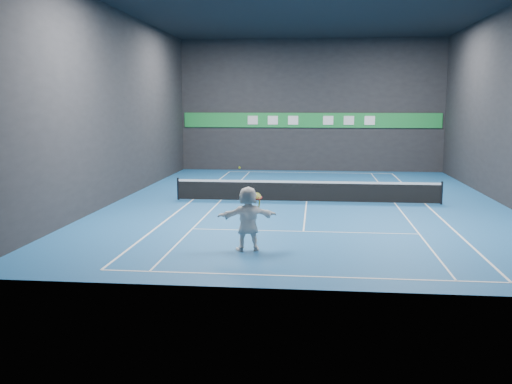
# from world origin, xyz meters

# --- Properties ---
(ground) EXTENTS (26.00, 26.00, 0.00)m
(ground) POSITION_xyz_m (0.00, 0.00, 0.00)
(ground) COLOR #19518B
(ground) RESTS_ON ground
(ceiling) EXTENTS (26.00, 26.00, 0.00)m
(ceiling) POSITION_xyz_m (0.00, 0.00, 9.00)
(ceiling) COLOR black
(ceiling) RESTS_ON ground
(wall_back) EXTENTS (18.00, 0.10, 9.00)m
(wall_back) POSITION_xyz_m (0.00, 13.00, 4.50)
(wall_back) COLOR black
(wall_back) RESTS_ON ground
(wall_front) EXTENTS (18.00, 0.10, 9.00)m
(wall_front) POSITION_xyz_m (0.00, -13.00, 4.50)
(wall_front) COLOR black
(wall_front) RESTS_ON ground
(wall_left) EXTENTS (0.10, 26.00, 9.00)m
(wall_left) POSITION_xyz_m (-9.00, 0.00, 4.50)
(wall_left) COLOR black
(wall_left) RESTS_ON ground
(wall_right) EXTENTS (0.10, 26.00, 9.00)m
(wall_right) POSITION_xyz_m (9.00, 0.00, 4.50)
(wall_right) COLOR black
(wall_right) RESTS_ON ground
(baseline_near) EXTENTS (10.98, 0.08, 0.01)m
(baseline_near) POSITION_xyz_m (0.00, -11.89, 0.00)
(baseline_near) COLOR white
(baseline_near) RESTS_ON ground
(baseline_far) EXTENTS (10.98, 0.08, 0.01)m
(baseline_far) POSITION_xyz_m (0.00, 11.89, 0.00)
(baseline_far) COLOR white
(baseline_far) RESTS_ON ground
(sideline_doubles_left) EXTENTS (0.08, 23.78, 0.01)m
(sideline_doubles_left) POSITION_xyz_m (-5.49, 0.00, 0.00)
(sideline_doubles_left) COLOR white
(sideline_doubles_left) RESTS_ON ground
(sideline_doubles_right) EXTENTS (0.08, 23.78, 0.01)m
(sideline_doubles_right) POSITION_xyz_m (5.49, 0.00, 0.00)
(sideline_doubles_right) COLOR white
(sideline_doubles_right) RESTS_ON ground
(sideline_singles_left) EXTENTS (0.06, 23.78, 0.01)m
(sideline_singles_left) POSITION_xyz_m (-4.11, 0.00, 0.00)
(sideline_singles_left) COLOR white
(sideline_singles_left) RESTS_ON ground
(sideline_singles_right) EXTENTS (0.06, 23.78, 0.01)m
(sideline_singles_right) POSITION_xyz_m (4.11, 0.00, 0.00)
(sideline_singles_right) COLOR white
(sideline_singles_right) RESTS_ON ground
(service_line_near) EXTENTS (8.23, 0.06, 0.01)m
(service_line_near) POSITION_xyz_m (0.00, -6.40, 0.00)
(service_line_near) COLOR white
(service_line_near) RESTS_ON ground
(service_line_far) EXTENTS (8.23, 0.06, 0.01)m
(service_line_far) POSITION_xyz_m (0.00, 6.40, 0.00)
(service_line_far) COLOR white
(service_line_far) RESTS_ON ground
(center_service_line) EXTENTS (0.06, 12.80, 0.01)m
(center_service_line) POSITION_xyz_m (0.00, 0.00, 0.00)
(center_service_line) COLOR white
(center_service_line) RESTS_ON ground
(player) EXTENTS (1.99, 1.10, 2.05)m
(player) POSITION_xyz_m (-1.68, -9.30, 1.02)
(player) COLOR white
(player) RESTS_ON ground
(tennis_ball) EXTENTS (0.07, 0.07, 0.07)m
(tennis_ball) POSITION_xyz_m (-1.93, -9.32, 2.63)
(tennis_ball) COLOR #E9FB29
(tennis_ball) RESTS_ON player
(tennis_net) EXTENTS (12.50, 0.10, 1.07)m
(tennis_net) POSITION_xyz_m (0.00, 0.00, 0.54)
(tennis_net) COLOR black
(tennis_net) RESTS_ON ground
(sponsor_banner) EXTENTS (17.64, 0.11, 1.00)m
(sponsor_banner) POSITION_xyz_m (0.00, 12.93, 3.50)
(sponsor_banner) COLOR #1E8B39
(sponsor_banner) RESTS_ON wall_back
(tennis_racket) EXTENTS (0.42, 0.41, 0.52)m
(tennis_racket) POSITION_xyz_m (-1.38, -9.25, 1.67)
(tennis_racket) COLOR red
(tennis_racket) RESTS_ON player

